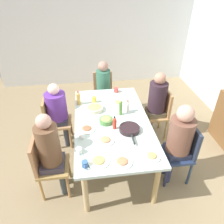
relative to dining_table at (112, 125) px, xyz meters
name	(u,v)px	position (x,y,z in m)	size (l,w,h in m)	color
ground_plane	(112,157)	(0.00, 0.00, -0.68)	(6.96, 6.96, 0.00)	#867455
wall_left	(96,33)	(-2.96, 0.00, 0.62)	(0.12, 5.01, 2.60)	silver
dining_table	(112,125)	(0.00, 0.00, 0.00)	(1.96, 1.08, 0.76)	silver
chair_0	(54,119)	(-0.49, -0.92, -0.17)	(0.40, 0.40, 0.90)	tan
person_0	(58,109)	(-0.49, -0.83, 0.02)	(0.33, 0.33, 1.16)	#2A314D
chair_1	(46,164)	(0.49, -0.92, -0.17)	(0.40, 0.40, 0.90)	#A5854B
person_1	(51,150)	(0.49, -0.83, 0.06)	(0.30, 0.30, 1.27)	#3B4147
chair_2	(103,91)	(-1.36, 0.00, -0.17)	(0.40, 0.40, 0.90)	#A77858
person_2	(104,85)	(-1.27, 0.00, 0.02)	(0.30, 0.30, 1.18)	#453B44
chair_3	(182,150)	(0.49, 0.92, -0.17)	(0.40, 0.40, 0.90)	navy
person_3	(179,138)	(0.49, 0.83, 0.07)	(0.32, 0.32, 1.24)	#2A3052
chair_4	(160,111)	(-0.49, 0.92, -0.17)	(0.40, 0.40, 0.90)	#A87F4F
person_4	(156,101)	(-0.49, 0.83, 0.06)	(0.30, 0.30, 1.25)	brown
plate_0	(99,161)	(0.77, -0.26, 0.09)	(0.25, 0.25, 0.04)	white
plate_1	(119,102)	(-0.47, 0.17, 0.09)	(0.22, 0.22, 0.04)	silver
plate_2	(152,156)	(0.78, 0.37, 0.09)	(0.21, 0.21, 0.04)	white
plate_3	(122,162)	(0.82, 0.01, 0.09)	(0.24, 0.24, 0.04)	silver
plate_4	(105,140)	(0.43, -0.14, 0.09)	(0.23, 0.23, 0.04)	white
plate_5	(87,129)	(0.16, -0.37, 0.09)	(0.23, 0.23, 0.04)	silver
bowl_0	(94,108)	(-0.31, -0.24, 0.11)	(0.26, 0.26, 0.08)	beige
bowl_1	(106,120)	(0.04, -0.09, 0.12)	(0.20, 0.20, 0.09)	#4E8544
serving_pan	(130,129)	(0.27, 0.21, 0.10)	(0.46, 0.28, 0.06)	black
cup_0	(79,151)	(0.60, -0.48, 0.11)	(0.11, 0.07, 0.07)	white
cup_1	(94,100)	(-0.55, -0.22, 0.12)	(0.11, 0.07, 0.10)	yellow
cup_2	(85,164)	(0.82, -0.41, 0.11)	(0.11, 0.07, 0.07)	#386397
cup_3	(116,90)	(-0.86, 0.19, 0.11)	(0.12, 0.08, 0.08)	#D54641
cup_4	(82,135)	(0.32, -0.44, 0.11)	(0.12, 0.09, 0.08)	white
bottle_0	(121,108)	(-0.14, 0.15, 0.19)	(0.05, 0.05, 0.25)	#558539
bottle_1	(115,123)	(0.19, 0.01, 0.17)	(0.05, 0.05, 0.20)	red
bottle_2	(78,98)	(-0.52, -0.48, 0.18)	(0.06, 0.06, 0.23)	gold
bottle_3	(128,107)	(-0.20, 0.27, 0.17)	(0.06, 0.06, 0.20)	silver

